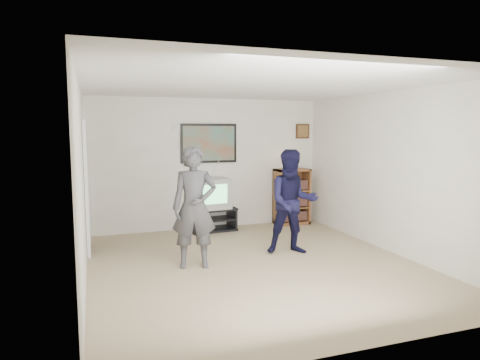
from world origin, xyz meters
TOP-DOWN VIEW (x-y plane):
  - room_shell at (0.00, 0.35)m, footprint 4.51×5.00m
  - media_stand at (-0.01, 2.23)m, footprint 0.91×0.56m
  - crt_television at (-0.05, 2.23)m, footprint 0.74×0.65m
  - bookshelf at (1.68, 2.28)m, footprint 0.68×0.39m
  - table_lamp at (1.56, 2.27)m, footprint 0.23×0.23m
  - person_tall at (-0.81, 0.22)m, footprint 0.69×0.52m
  - person_short at (0.76, 0.38)m, footprint 0.91×0.78m
  - controller_left at (-0.79, 0.43)m, footprint 0.04×0.12m
  - controller_right at (0.74, 0.63)m, footprint 0.06×0.13m
  - poster at (0.00, 2.48)m, footprint 1.10×0.03m
  - air_vent at (-0.55, 2.48)m, footprint 0.28×0.02m
  - small_picture at (2.00, 2.48)m, footprint 0.30×0.03m
  - doorway at (-2.23, 1.60)m, footprint 0.03×0.85m

SIDE VIEW (x-z plane):
  - media_stand at x=-0.01m, z-range 0.00..0.43m
  - bookshelf at x=1.68m, z-range 0.00..1.12m
  - crt_television at x=-0.05m, z-range 0.43..1.01m
  - person_short at x=0.76m, z-range 0.00..1.61m
  - person_tall at x=-0.81m, z-range 0.00..1.69m
  - doorway at x=-2.23m, z-range 0.00..2.00m
  - controller_right at x=0.74m, z-range 1.12..1.16m
  - controller_left at x=-0.79m, z-range 1.18..1.22m
  - room_shell at x=0.00m, z-range 0.00..2.50m
  - table_lamp at x=1.56m, z-range 1.12..1.49m
  - poster at x=0.00m, z-range 1.27..2.02m
  - small_picture at x=2.00m, z-range 1.73..2.03m
  - air_vent at x=-0.55m, z-range 1.88..2.02m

